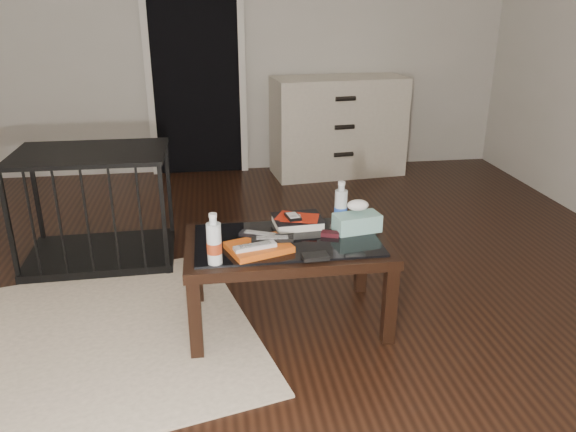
# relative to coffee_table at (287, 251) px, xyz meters

# --- Properties ---
(ground) EXTENTS (5.00, 5.00, 0.00)m
(ground) POSITION_rel_coffee_table_xyz_m (-0.05, 0.31, -0.40)
(ground) COLOR black
(ground) RESTS_ON ground
(doorway) EXTENTS (0.90, 0.08, 2.07)m
(doorway) POSITION_rel_coffee_table_xyz_m (-0.45, 2.77, 0.63)
(doorway) COLOR black
(doorway) RESTS_ON ground
(coffee_table) EXTENTS (1.00, 0.60, 0.46)m
(coffee_table) POSITION_rel_coffee_table_xyz_m (0.00, 0.00, 0.00)
(coffee_table) COLOR black
(coffee_table) RESTS_ON ground
(rug) EXTENTS (2.30, 1.93, 0.01)m
(rug) POSITION_rel_coffee_table_xyz_m (-1.20, -0.12, -0.39)
(rug) COLOR beige
(rug) RESTS_ON ground
(dresser) EXTENTS (1.25, 0.63, 0.90)m
(dresser) POSITION_rel_coffee_table_xyz_m (0.84, 2.54, 0.05)
(dresser) COLOR beige
(dresser) RESTS_ON ground
(pet_crate) EXTENTS (0.92, 0.63, 0.71)m
(pet_crate) POSITION_rel_coffee_table_xyz_m (-1.07, 0.89, -0.17)
(pet_crate) COLOR black
(pet_crate) RESTS_ON ground
(magazines) EXTENTS (0.33, 0.29, 0.03)m
(magazines) POSITION_rel_coffee_table_xyz_m (-0.15, -0.11, 0.08)
(magazines) COLOR #CA5013
(magazines) RESTS_ON coffee_table
(remote_silver) EXTENTS (0.21, 0.10, 0.02)m
(remote_silver) POSITION_rel_coffee_table_xyz_m (-0.17, -0.15, 0.11)
(remote_silver) COLOR silver
(remote_silver) RESTS_ON magazines
(remote_black_front) EXTENTS (0.20, 0.07, 0.02)m
(remote_black_front) POSITION_rel_coffee_table_xyz_m (-0.08, -0.08, 0.11)
(remote_black_front) COLOR black
(remote_black_front) RESTS_ON magazines
(remote_black_back) EXTENTS (0.20, 0.13, 0.02)m
(remote_black_back) POSITION_rel_coffee_table_xyz_m (-0.14, -0.02, 0.11)
(remote_black_back) COLOR black
(remote_black_back) RESTS_ON magazines
(textbook) EXTENTS (0.26, 0.22, 0.05)m
(textbook) POSITION_rel_coffee_table_xyz_m (0.08, 0.17, 0.09)
(textbook) COLOR black
(textbook) RESTS_ON coffee_table
(dvd_mailers) EXTENTS (0.23, 0.20, 0.01)m
(dvd_mailers) POSITION_rel_coffee_table_xyz_m (0.07, 0.17, 0.11)
(dvd_mailers) COLOR #AA1C0B
(dvd_mailers) RESTS_ON textbook
(ipod) EXTENTS (0.08, 0.11, 0.02)m
(ipod) POSITION_rel_coffee_table_xyz_m (0.05, 0.15, 0.12)
(ipod) COLOR black
(ipod) RESTS_ON dvd_mailers
(flip_phone) EXTENTS (0.10, 0.08, 0.02)m
(flip_phone) POSITION_rel_coffee_table_xyz_m (0.22, 0.01, 0.08)
(flip_phone) COLOR black
(flip_phone) RESTS_ON coffee_table
(wallet) EXTENTS (0.13, 0.08, 0.02)m
(wallet) POSITION_rel_coffee_table_xyz_m (0.10, -0.24, 0.07)
(wallet) COLOR black
(wallet) RESTS_ON coffee_table
(water_bottle_left) EXTENTS (0.08, 0.08, 0.24)m
(water_bottle_left) POSITION_rel_coffee_table_xyz_m (-0.36, -0.22, 0.18)
(water_bottle_left) COLOR silver
(water_bottle_left) RESTS_ON coffee_table
(water_bottle_right) EXTENTS (0.08, 0.08, 0.24)m
(water_bottle_right) POSITION_rel_coffee_table_xyz_m (0.30, 0.14, 0.18)
(water_bottle_right) COLOR silver
(water_bottle_right) RESTS_ON coffee_table
(tissue_box) EXTENTS (0.25, 0.16, 0.09)m
(tissue_box) POSITION_rel_coffee_table_xyz_m (0.37, 0.05, 0.11)
(tissue_box) COLOR teal
(tissue_box) RESTS_ON coffee_table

